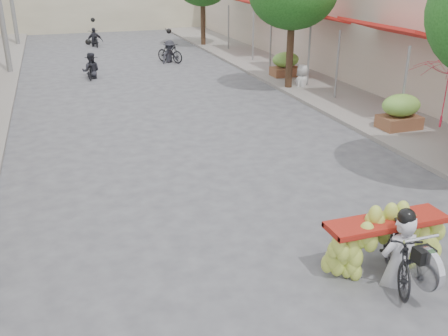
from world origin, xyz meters
TOP-DOWN VIEW (x-y plane):
  - sidewalk_right at (7.00, 15.00)m, footprint 4.00×60.00m
  - shophouse_row_right at (11.99, 14.00)m, footprint 9.77×40.00m
  - produce_crate_mid at (6.20, 8.00)m, footprint 1.20×0.88m
  - produce_crate_far at (6.20, 16.00)m, footprint 1.20×0.88m
  - banana_motorbike at (1.33, 1.69)m, footprint 2.20×1.85m
  - pedestrian at (6.04, 14.05)m, footprint 0.98×0.91m
  - bg_motorbike_a at (-1.92, 18.85)m, footprint 0.87×1.62m
  - bg_motorbike_b at (2.24, 21.40)m, footprint 1.37×1.69m
  - bg_motorbike_c at (-0.90, 28.19)m, footprint 1.01×1.63m

SIDE VIEW (x-z plane):
  - sidewalk_right at x=7.00m, z-range 0.00..0.12m
  - produce_crate_mid at x=6.20m, z-range 0.13..1.29m
  - produce_crate_far at x=6.20m, z-range 0.13..1.29m
  - banana_motorbike at x=1.33m, z-range -0.38..1.86m
  - bg_motorbike_a at x=-1.92m, z-range -0.22..1.73m
  - bg_motorbike_c at x=-0.90m, z-range -0.17..1.78m
  - bg_motorbike_b at x=2.24m, z-range -0.13..1.82m
  - pedestrian at x=6.04m, z-range 0.12..1.84m
  - shophouse_row_right at x=11.99m, z-range 0.00..6.00m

